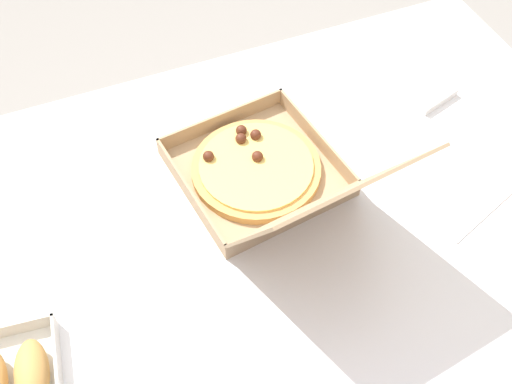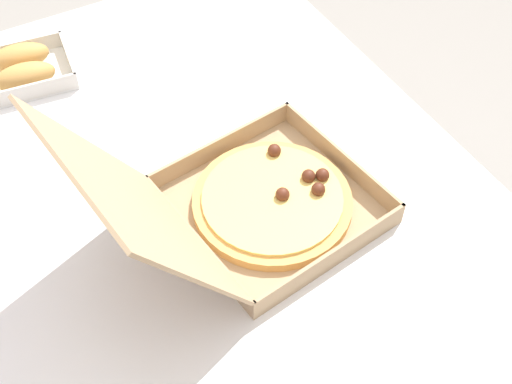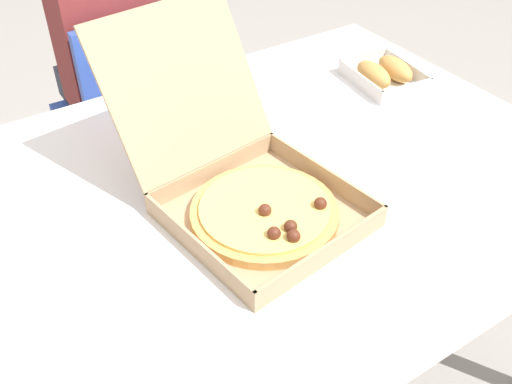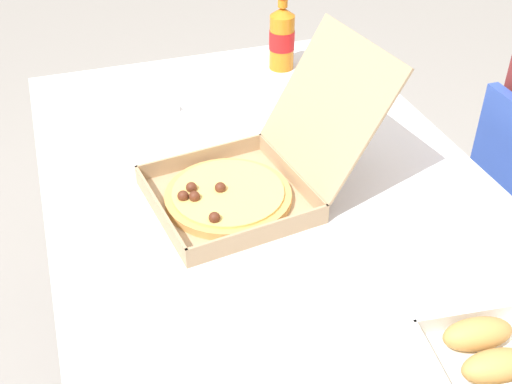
# 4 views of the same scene
# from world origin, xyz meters

# --- Properties ---
(dining_table) EXTENTS (1.47, 0.97, 0.71)m
(dining_table) POSITION_xyz_m (0.00, 0.00, 0.65)
(dining_table) COLOR white
(dining_table) RESTS_ON ground_plane
(chair) EXTENTS (0.40, 0.40, 0.83)m
(chair) POSITION_xyz_m (0.09, 0.72, 0.48)
(chair) COLOR #2D4CAD
(chair) RESTS_ON ground_plane
(diner_person) EXTENTS (0.36, 0.41, 1.15)m
(diner_person) POSITION_xyz_m (0.09, 0.78, 0.69)
(diner_person) COLOR #333847
(diner_person) RESTS_ON ground_plane
(pizza_box_open) EXTENTS (0.37, 0.51, 0.31)m
(pizza_box_open) POSITION_xyz_m (0.01, -0.06, 0.75)
(pizza_box_open) COLOR tan
(pizza_box_open) RESTS_ON dining_table
(bread_side_box) EXTENTS (0.17, 0.21, 0.06)m
(bread_side_box) POSITION_xyz_m (0.55, 0.16, 0.73)
(bread_side_box) COLOR white
(bread_side_box) RESTS_ON dining_table
(paper_menu) EXTENTS (0.25, 0.21, 0.00)m
(paper_menu) POSITION_xyz_m (-0.35, 0.10, 0.71)
(paper_menu) COLOR white
(paper_menu) RESTS_ON dining_table
(napkin_pile) EXTENTS (0.14, 0.14, 0.02)m
(napkin_pile) POSITION_xyz_m (-0.44, -0.18, 0.72)
(napkin_pile) COLOR white
(napkin_pile) RESTS_ON dining_table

